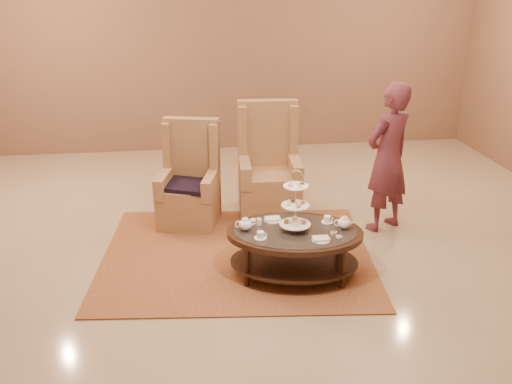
{
  "coord_description": "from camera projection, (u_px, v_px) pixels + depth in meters",
  "views": [
    {
      "loc": [
        -0.72,
        -5.06,
        2.74
      ],
      "look_at": [
        -0.03,
        0.2,
        0.67
      ],
      "focal_mm": 40.0,
      "sensor_mm": 36.0,
      "label": 1
    }
  ],
  "objects": [
    {
      "name": "ground",
      "position": [
        261.0,
        261.0,
        5.76
      ],
      "size": [
        8.0,
        8.0,
        0.0
      ],
      "primitive_type": "plane",
      "color": "tan",
      "rests_on": "ground"
    },
    {
      "name": "ceiling",
      "position": [
        261.0,
        261.0,
        5.76
      ],
      "size": [
        8.0,
        8.0,
        0.02
      ],
      "primitive_type": "cube",
      "color": "white",
      "rests_on": "ground"
    },
    {
      "name": "wall_back",
      "position": [
        226.0,
        39.0,
        8.82
      ],
      "size": [
        8.0,
        0.04,
        3.5
      ],
      "primitive_type": "cube",
      "color": "#856048",
      "rests_on": "ground"
    },
    {
      "name": "rug",
      "position": [
        237.0,
        255.0,
        5.86
      ],
      "size": [
        2.93,
        2.52,
        0.01
      ],
      "rotation": [
        0.0,
        0.0,
        -0.1
      ],
      "color": "#A46B3A",
      "rests_on": "ground"
    },
    {
      "name": "tea_table",
      "position": [
        295.0,
        239.0,
        5.35
      ],
      "size": [
        1.41,
        1.09,
        1.07
      ],
      "rotation": [
        0.0,
        0.0,
        -0.17
      ],
      "color": "black",
      "rests_on": "ground"
    },
    {
      "name": "armchair_left",
      "position": [
        190.0,
        188.0,
        6.55
      ],
      "size": [
        0.77,
        0.79,
        1.18
      ],
      "rotation": [
        0.0,
        0.0,
        -0.24
      ],
      "color": "#AA7C50",
      "rests_on": "ground"
    },
    {
      "name": "armchair_right",
      "position": [
        269.0,
        176.0,
        6.82
      ],
      "size": [
        0.75,
        0.78,
        1.32
      ],
      "rotation": [
        0.0,
        0.0,
        -0.06
      ],
      "color": "#AA7C50",
      "rests_on": "ground"
    },
    {
      "name": "person",
      "position": [
        388.0,
        158.0,
        6.21
      ],
      "size": [
        0.72,
        0.64,
        1.66
      ],
      "rotation": [
        0.0,
        0.0,
        3.64
      ],
      "color": "brown",
      "rests_on": "ground"
    }
  ]
}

